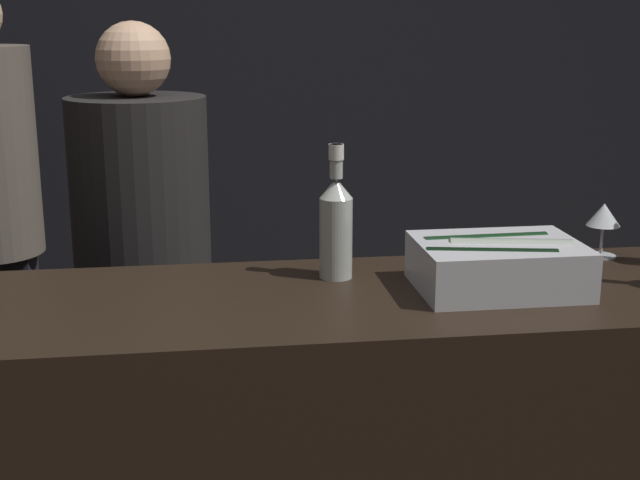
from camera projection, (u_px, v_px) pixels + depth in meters
The scene contains 5 objects.
wall_back_chalkboard at pixel (256, 71), 3.83m from camera, with size 6.40×0.06×2.80m.
ice_bin_with_bottles at pixel (498, 263), 2.02m from camera, with size 0.37×0.28×0.12m.
wine_glass at pixel (604, 217), 2.28m from camera, with size 0.09×0.09×0.14m.
white_wine_bottle at pixel (336, 223), 2.10m from camera, with size 0.08×0.08×0.32m.
person_blond_tee at pixel (144, 273), 2.65m from camera, with size 0.40×0.40×1.63m.
Camera 1 is at (-0.27, -1.58, 1.65)m, focal length 50.00 mm.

